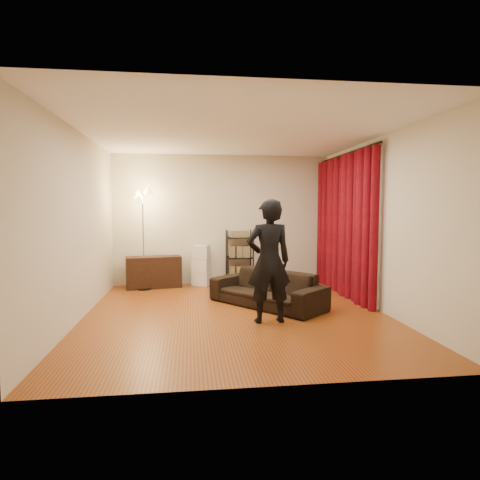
{
  "coord_description": "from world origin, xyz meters",
  "views": [
    {
      "loc": [
        -0.68,
        -5.93,
        1.6
      ],
      "look_at": [
        0.1,
        0.3,
        1.1
      ],
      "focal_mm": 30.0,
      "sensor_mm": 36.0,
      "label": 1
    }
  ],
  "objects": [
    {
      "name": "floor",
      "position": [
        0.0,
        0.0,
        0.0
      ],
      "size": [
        5.0,
        5.0,
        0.0
      ],
      "primitive_type": "plane",
      "color": "brown",
      "rests_on": "ground"
    },
    {
      "name": "ceiling",
      "position": [
        0.0,
        0.0,
        2.7
      ],
      "size": [
        5.0,
        5.0,
        0.0
      ],
      "primitive_type": "plane",
      "rotation": [
        3.14,
        0.0,
        0.0
      ],
      "color": "white",
      "rests_on": "ground"
    },
    {
      "name": "wall_back",
      "position": [
        0.0,
        2.5,
        1.35
      ],
      "size": [
        5.0,
        0.0,
        5.0
      ],
      "primitive_type": "plane",
      "rotation": [
        1.57,
        0.0,
        0.0
      ],
      "color": "beige",
      "rests_on": "ground"
    },
    {
      "name": "wall_front",
      "position": [
        0.0,
        -2.5,
        1.35
      ],
      "size": [
        5.0,
        0.0,
        5.0
      ],
      "primitive_type": "plane",
      "rotation": [
        -1.57,
        0.0,
        0.0
      ],
      "color": "beige",
      "rests_on": "ground"
    },
    {
      "name": "wall_left",
      "position": [
        -2.25,
        0.0,
        1.35
      ],
      "size": [
        0.0,
        5.0,
        5.0
      ],
      "primitive_type": "plane",
      "rotation": [
        1.57,
        0.0,
        1.57
      ],
      "color": "beige",
      "rests_on": "ground"
    },
    {
      "name": "wall_right",
      "position": [
        2.25,
        0.0,
        1.35
      ],
      "size": [
        0.0,
        5.0,
        5.0
      ],
      "primitive_type": "plane",
      "rotation": [
        1.57,
        0.0,
        -1.57
      ],
      "color": "beige",
      "rests_on": "ground"
    },
    {
      "name": "curtain_rod",
      "position": [
        2.15,
        1.12,
        2.58
      ],
      "size": [
        0.04,
        2.65,
        0.04
      ],
      "primitive_type": "cylinder",
      "rotation": [
        1.57,
        0.0,
        0.0
      ],
      "color": "black",
      "rests_on": "wall_right"
    },
    {
      "name": "curtain",
      "position": [
        2.13,
        1.12,
        1.28
      ],
      "size": [
        0.22,
        2.65,
        2.55
      ],
      "primitive_type": null,
      "color": "maroon",
      "rests_on": "ground"
    },
    {
      "name": "sofa",
      "position": [
        0.56,
        0.44,
        0.28
      ],
      "size": [
        1.83,
        1.99,
        0.57
      ],
      "primitive_type": "imported",
      "rotation": [
        0.0,
        0.0,
        -0.88
      ],
      "color": "black",
      "rests_on": "ground"
    },
    {
      "name": "person",
      "position": [
        0.41,
        -0.48,
        0.86
      ],
      "size": [
        0.66,
        0.46,
        1.73
      ],
      "primitive_type": "imported",
      "rotation": [
        0.0,
        0.0,
        3.22
      ],
      "color": "black",
      "rests_on": "ground"
    },
    {
      "name": "media_cabinet",
      "position": [
        -1.41,
        2.22,
        0.32
      ],
      "size": [
        1.13,
        0.58,
        0.63
      ],
      "primitive_type": "cube",
      "rotation": [
        0.0,
        0.0,
        0.17
      ],
      "color": "black",
      "rests_on": "ground"
    },
    {
      "name": "storage_boxes",
      "position": [
        -0.45,
        2.31,
        0.42
      ],
      "size": [
        0.41,
        0.37,
        0.84
      ],
      "primitive_type": null,
      "rotation": [
        0.0,
        0.0,
        -0.36
      ],
      "color": "silver",
      "rests_on": "ground"
    },
    {
      "name": "wire_shelf",
      "position": [
        0.34,
        2.28,
        0.57
      ],
      "size": [
        0.55,
        0.41,
        1.15
      ],
      "primitive_type": null,
      "rotation": [
        0.0,
        0.0,
        0.08
      ],
      "color": "black",
      "rests_on": "ground"
    },
    {
      "name": "floor_lamp",
      "position": [
        -1.59,
        2.05,
        0.99
      ],
      "size": [
        0.47,
        0.47,
        1.98
      ],
      "primitive_type": null,
      "rotation": [
        0.0,
        0.0,
        -0.41
      ],
      "color": "silver",
      "rests_on": "ground"
    }
  ]
}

